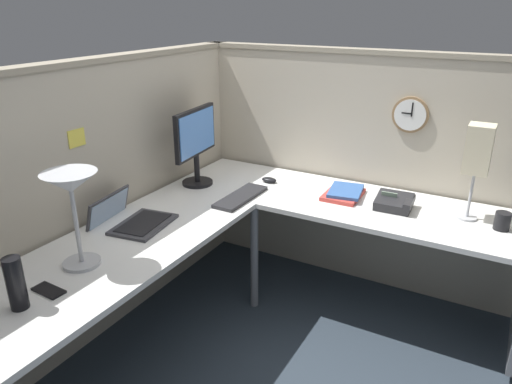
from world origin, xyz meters
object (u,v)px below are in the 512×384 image
book_stack (344,193)px  monitor (196,141)px  computer_mouse (269,180)px  coffee_mug (502,221)px  office_phone (395,203)px  wall_clock (410,115)px  cell_phone (49,290)px  keyboard (241,197)px  laptop (128,219)px  desk_lamp_paper (478,152)px  thermos_flask (16,283)px  desk_lamp_dome (71,190)px

book_stack → monitor: bearing=105.9°
computer_mouse → coffee_mug: coffee_mug is taller
office_phone → wall_clock: wall_clock is taller
cell_phone → book_stack: bearing=-21.5°
cell_phone → coffee_mug: (1.56, -1.60, 0.04)m
monitor → cell_phone: (-1.34, -0.20, -0.29)m
keyboard → coffee_mug: 1.45m
laptop → cell_phone: 0.68m
book_stack → desk_lamp_paper: bearing=-88.4°
computer_mouse → coffee_mug: (-0.04, -1.40, 0.03)m
desk_lamp_paper → wall_clock: wall_clock is taller
keyboard → thermos_flask: size_ratio=1.95×
laptop → cell_phone: laptop is taller
office_phone → book_stack: bearing=82.4°
thermos_flask → computer_mouse: bearing=-6.7°
desk_lamp_paper → laptop: bearing=120.9°
keyboard → office_phone: bearing=-70.0°
laptop → coffee_mug: laptop is taller
desk_lamp_dome → desk_lamp_paper: (1.39, -1.48, 0.02)m
monitor → office_phone: size_ratio=2.36×
monitor → keyboard: monitor is taller
laptop → coffee_mug: 1.99m
cell_phone → thermos_flask: (-0.13, 0.00, 0.10)m
computer_mouse → book_stack: size_ratio=0.35×
monitor → wall_clock: bearing=-64.8°
desk_lamp_paper → cell_phone: bearing=138.7°
laptop → book_stack: size_ratio=1.41×
desk_lamp_dome → thermos_flask: 0.44m
laptop → office_phone: 1.51m
laptop → wall_clock: bearing=-43.4°
computer_mouse → cell_phone: (-1.60, 0.20, -0.01)m
thermos_flask → wall_clock: (2.04, -1.00, 0.37)m
computer_mouse → wall_clock: 0.98m
laptop → desk_lamp_dome: 0.57m
cell_phone → thermos_flask: thermos_flask is taller
desk_lamp_paper → coffee_mug: desk_lamp_paper is taller
keyboard → office_phone: office_phone is taller
coffee_mug → office_phone: bearing=89.9°
desk_lamp_paper → keyboard: bearing=106.2°
laptop → coffee_mug: (0.90, -1.78, 0.02)m
book_stack → keyboard: bearing=122.4°
cell_phone → office_phone: office_phone is taller
desk_lamp_dome → wall_clock: size_ratio=2.02×
book_stack → wall_clock: bearing=-42.7°
desk_lamp_dome → cell_phone: 0.43m
monitor → laptop: size_ratio=1.18×
computer_mouse → thermos_flask: size_ratio=0.47×
monitor → office_phone: monitor is taller
cell_phone → desk_lamp_paper: size_ratio=0.27×
monitor → computer_mouse: (0.26, -0.40, -0.28)m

